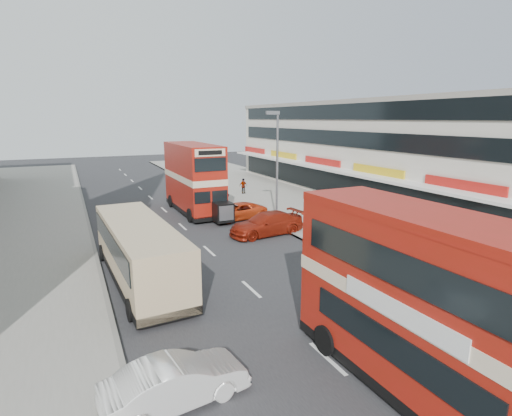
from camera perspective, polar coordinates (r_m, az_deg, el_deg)
ground at (r=12.92m, az=15.62°, el=-24.20°), size 160.00×160.00×0.00m
road_surface at (r=29.54m, az=-10.34°, el=-2.60°), size 12.00×90.00×0.01m
pavement_right at (r=34.43m, az=9.31°, el=-0.27°), size 12.00×90.00×0.15m
kerb_left at (r=28.68m, az=-22.22°, el=-3.67°), size 0.20×90.00×0.16m
kerb_right at (r=31.55m, az=0.41°, el=-1.29°), size 0.20×90.00×0.16m
commercial_row at (r=40.22m, az=17.41°, el=7.82°), size 9.90×46.20×9.30m
street_lamp at (r=29.17m, az=2.88°, el=6.95°), size 1.00×0.20×8.12m
bus_main at (r=12.28m, az=22.23°, el=-12.34°), size 2.71×9.21×5.06m
bus_second at (r=33.39m, az=-8.75°, el=4.20°), size 2.78×9.86×5.43m
coach at (r=19.94m, az=-16.14°, el=-5.67°), size 3.05×10.12×2.65m
car_left_front at (r=12.10m, az=-11.24°, el=-22.98°), size 4.11×1.86×1.31m
car_right_a at (r=26.92m, az=1.49°, el=-2.25°), size 5.34×2.58×1.50m
car_right_b at (r=31.06m, az=-2.62°, el=-0.48°), size 4.73×2.60×1.26m
pedestrian_near at (r=28.33m, az=9.12°, el=-1.22°), size 0.70×0.59×1.62m
pedestrian_far at (r=40.95m, az=-1.81°, el=3.13°), size 0.94×0.49×1.53m
cyclist at (r=32.27m, az=-4.37°, el=0.31°), size 0.74×1.81×2.31m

